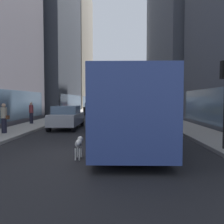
{
  "coord_description": "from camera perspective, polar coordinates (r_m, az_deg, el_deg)",
  "views": [
    {
      "loc": [
        0.76,
        -8.71,
        2.04
      ],
      "look_at": [
        0.48,
        3.48,
        1.4
      ],
      "focal_mm": 37.41,
      "sensor_mm": 36.0,
      "label": 1
    }
  ],
  "objects": [
    {
      "name": "dalmatian_dog",
      "position": [
        8.28,
        -8.12,
        -7.66
      ],
      "size": [
        0.22,
        0.96,
        0.72
      ],
      "color": "white",
      "rests_on": "ground"
    },
    {
      "name": "car_white_van",
      "position": [
        23.27,
        -3.51,
        0.01
      ],
      "size": [
        1.77,
        4.66,
        1.62
      ],
      "color": "silver",
      "rests_on": "ground"
    },
    {
      "name": "building_right_far",
      "position": [
        54.49,
        14.15,
        22.71
      ],
      "size": [
        8.12,
        15.09,
        41.0
      ],
      "color": "#4C515B",
      "rests_on": "ground"
    },
    {
      "name": "sidewalk_left",
      "position": [
        44.23,
        -7.08,
        0.44
      ],
      "size": [
        2.4,
        110.0,
        0.15
      ],
      "primitive_type": "cube",
      "color": "#ADA89E",
      "rests_on": "ground"
    },
    {
      "name": "sidewalk_right",
      "position": [
        44.03,
        7.76,
        0.42
      ],
      "size": [
        2.4,
        110.0,
        0.15
      ],
      "primitive_type": "cube",
      "color": "#9E9991",
      "rests_on": "ground"
    },
    {
      "name": "car_silver_sedan",
      "position": [
        16.75,
        -10.96,
        -1.22
      ],
      "size": [
        1.8,
        4.4,
        1.62
      ],
      "color": "#B7BABF",
      "rests_on": "ground"
    },
    {
      "name": "car_red_coupe",
      "position": [
        52.71,
        -0.81,
        1.69
      ],
      "size": [
        1.92,
        4.36,
        1.62
      ],
      "color": "red",
      "rests_on": "ground"
    },
    {
      "name": "building_left_mid",
      "position": [
        39.77,
        -17.96,
        15.61
      ],
      "size": [
        11.2,
        17.5,
        21.64
      ],
      "color": "#4C515B",
      "rests_on": "ground"
    },
    {
      "name": "car_blue_hatchback",
      "position": [
        46.43,
        -1.1,
        1.51
      ],
      "size": [
        1.9,
        3.9,
        1.62
      ],
      "color": "#4C6BB7",
      "rests_on": "ground"
    },
    {
      "name": "car_black_suv",
      "position": [
        33.09,
        -4.86,
        0.89
      ],
      "size": [
        1.94,
        4.41,
        1.62
      ],
      "color": "black",
      "rests_on": "ground"
    },
    {
      "name": "traffic_light_near",
      "position": [
        10.03,
        25.79,
        4.97
      ],
      "size": [
        0.24,
        0.41,
        3.4
      ],
      "color": "black",
      "rests_on": "sidewalk_right"
    },
    {
      "name": "transit_bus",
      "position": [
        11.85,
        3.44,
        1.73
      ],
      "size": [
        2.78,
        11.53,
        3.05
      ],
      "color": "#33478C",
      "rests_on": "ground"
    },
    {
      "name": "ground_plane",
      "position": [
        43.77,
        0.32,
        0.34
      ],
      "size": [
        120.0,
        120.0,
        0.0
      ],
      "primitive_type": "plane",
      "color": "#232326"
    },
    {
      "name": "pedestrian_in_coat",
      "position": [
        19.66,
        -19.13,
        -0.16
      ],
      "size": [
        0.34,
        0.34,
        1.69
      ],
      "color": "#1E1E2D",
      "rests_on": "sidewalk_left"
    },
    {
      "name": "building_left_far",
      "position": [
        59.97,
        -11.3,
        15.23
      ],
      "size": [
        11.15,
        21.16,
        29.6
      ],
      "color": "#A0937F",
      "rests_on": "ground"
    },
    {
      "name": "pedestrian_with_handbag",
      "position": [
        14.59,
        -24.86,
        -1.31
      ],
      "size": [
        0.45,
        0.34,
        1.69
      ],
      "color": "#1E1E2D",
      "rests_on": "sidewalk_left"
    },
    {
      "name": "car_yellow_taxi",
      "position": [
        29.1,
        2.19,
        0.61
      ],
      "size": [
        1.88,
        4.28,
        1.62
      ],
      "color": "yellow",
      "rests_on": "ground"
    }
  ]
}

